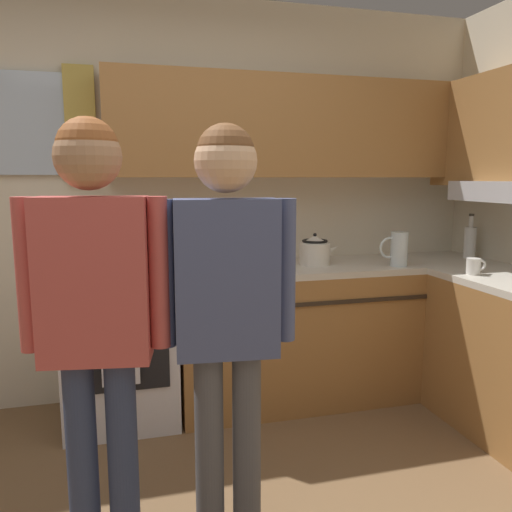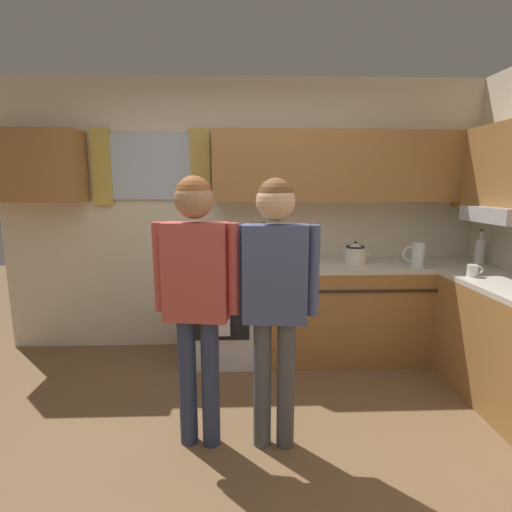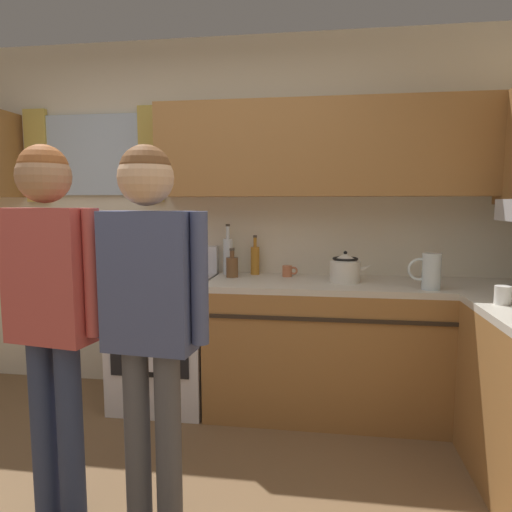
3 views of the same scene
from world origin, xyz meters
TOP-DOWN VIEW (x-y plane):
  - ground_plane at (0.00, 0.00)m, footprint 12.00×12.00m
  - back_wall_unit at (0.09, 1.82)m, footprint 4.60×0.42m
  - kitchen_counter_run at (1.49, 1.23)m, footprint 2.16×1.78m
  - stove_oven at (-0.20, 1.54)m, footprint 0.65×0.67m
  - bottle_milk_white at (2.19, 1.50)m, footprint 0.08×0.08m
  - bottle_squat_brown at (0.27, 1.63)m, footprint 0.08×0.08m
  - bottle_oil_amber at (0.41, 1.77)m, footprint 0.06×0.06m
  - bottle_tall_clear at (0.21, 1.75)m, footprint 0.07×0.07m
  - mug_ceramic_white at (1.82, 0.98)m, footprint 0.13×0.08m
  - cup_terracotta at (0.65, 1.71)m, footprint 0.11×0.07m
  - stovetop_kettle at (1.04, 1.54)m, footprint 0.27×0.20m
  - water_pitcher at (1.54, 1.35)m, footprint 0.19×0.11m
  - adult_left at (-0.27, 0.29)m, footprint 0.51×0.23m
  - adult_in_plaid at (0.20, 0.26)m, footprint 0.51×0.22m

SIDE VIEW (x-z plane):
  - ground_plane at x=0.00m, z-range 0.00..0.00m
  - kitchen_counter_run at x=1.49m, z-range 0.00..0.90m
  - stove_oven at x=-0.20m, z-range -0.08..1.02m
  - cup_terracotta at x=0.65m, z-range 0.90..0.98m
  - mug_ceramic_white at x=1.82m, z-range 0.90..1.00m
  - bottle_squat_brown at x=0.27m, z-range 0.87..1.08m
  - stovetop_kettle at x=1.04m, z-range 0.89..1.10m
  - bottle_oil_amber at x=0.41m, z-range 0.87..1.15m
  - water_pitcher at x=1.54m, z-range 0.90..1.12m
  - bottle_milk_white at x=2.19m, z-range 0.86..1.18m
  - adult_in_plaid at x=0.20m, z-range 0.21..1.86m
  - bottle_tall_clear at x=0.21m, z-range 0.86..1.22m
  - adult_left at x=-0.27m, z-range 0.22..1.88m
  - back_wall_unit at x=0.09m, z-range 0.18..2.78m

